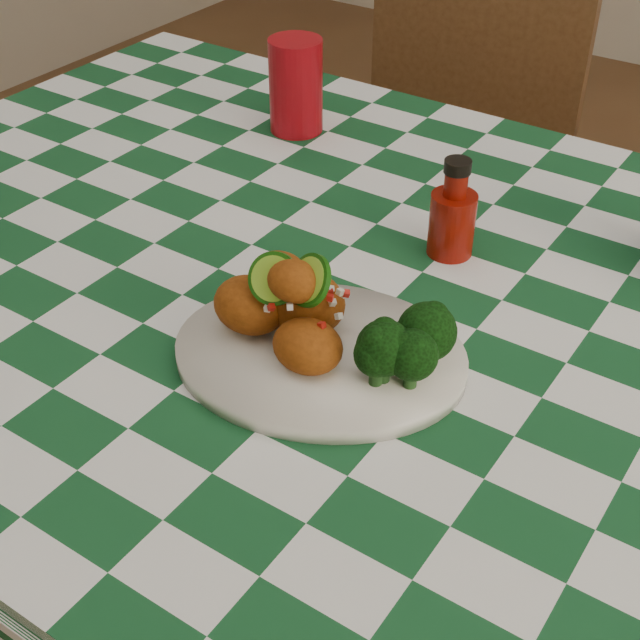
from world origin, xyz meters
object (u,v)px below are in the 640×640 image
Objects in this scene: dining_table at (381,527)px; plate at (320,356)px; red_tumbler at (296,86)px; ketchup_bottle at (453,208)px; wooden_chair_left at (432,217)px; fried_chicken_pile at (300,303)px.

plate is at bearing -92.71° from dining_table.
red_tumbler reaches higher than ketchup_bottle.
red_tumbler is at bearing -107.22° from wooden_chair_left.
ketchup_bottle is (0.01, 0.26, 0.05)m from plate.
ketchup_bottle reaches higher than dining_table.
ketchup_bottle is at bearing 87.29° from plate.
red_tumbler is at bearing 125.68° from fried_chicken_pile.
plate is 2.16× the size of red_tumbler.
fried_chicken_pile reaches higher than dining_table.
red_tumbler is at bearing 127.70° from plate.
plate is 0.57m from red_tumbler.
plate is 0.92m from wooden_chair_left.
dining_table is at bearing -40.83° from red_tumbler.
red_tumbler is (-0.35, 0.30, 0.46)m from dining_table.
dining_table is at bearing -74.38° from wooden_chair_left.
red_tumbler is 1.13× the size of ketchup_bottle.
ketchup_bottle is (0.36, -0.18, -0.01)m from red_tumbler.
dining_table is 13.38× the size of ketchup_bottle.
wooden_chair_left is (0.06, 0.37, -0.38)m from red_tumbler.
wooden_chair_left is (-0.28, 0.82, -0.32)m from plate.
ketchup_bottle is 0.13× the size of wooden_chair_left.
wooden_chair_left is (-0.26, 0.82, -0.38)m from fried_chicken_pile.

